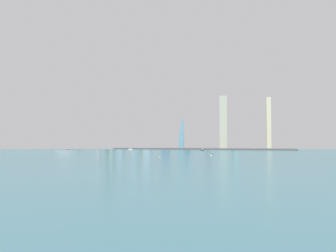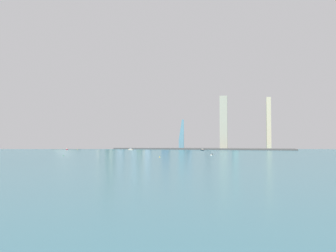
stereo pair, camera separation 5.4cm
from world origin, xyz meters
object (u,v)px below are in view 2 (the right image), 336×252
at_px(skyscraper_5, 146,134).
at_px(skyscraper_12, 189,131).
at_px(boat_1, 131,149).
at_px(airplane, 166,80).
at_px(stadium_dome, 67,145).
at_px(skyscraper_4, 166,137).
at_px(boat_3, 202,150).
at_px(channel_buoy_1, 160,157).
at_px(channel_buoy_2, 77,150).
at_px(skyscraper_11, 135,122).
at_px(skyscraper_7, 235,127).
at_px(skyscraper_10, 140,140).
at_px(observation_tower, 99,104).
at_px(skyscraper_6, 208,130).
at_px(skyscraper_3, 148,135).
at_px(skyscraper_8, 182,134).
at_px(boat_0, 67,149).
at_px(skyscraper_9, 269,123).
at_px(skyscraper_2, 224,123).
at_px(skyscraper_0, 110,125).
at_px(channel_buoy_0, 64,156).
at_px(boat_2, 212,155).
at_px(skyscraper_1, 121,135).

distance_m(skyscraper_5, skyscraper_12, 141.71).
relative_size(boat_1, airplane, 0.52).
distance_m(stadium_dome, skyscraper_4, 321.39).
distance_m(boat_3, channel_buoy_1, 325.23).
height_order(skyscraper_4, airplane, airplane).
relative_size(skyscraper_12, boat_1, 6.69).
bearing_deg(skyscraper_5, channel_buoy_2, -132.32).
bearing_deg(boat_1, channel_buoy_2, -146.04).
distance_m(stadium_dome, skyscraper_11, 237.03).
xyz_separation_m(stadium_dome, skyscraper_7, (532.29, 107.86, 58.84)).
bearing_deg(skyscraper_10, skyscraper_4, -22.73).
xyz_separation_m(observation_tower, skyscraper_6, (358.76, 15.21, -87.63)).
bearing_deg(channel_buoy_1, skyscraper_3, 108.73).
height_order(skyscraper_8, boat_0, skyscraper_8).
bearing_deg(boat_0, boat_3, 36.87).
height_order(skyscraper_8, skyscraper_12, skyscraper_12).
xyz_separation_m(skyscraper_10, skyscraper_12, (167.05, 1.91, 28.17)).
distance_m(observation_tower, skyscraper_11, 136.96).
bearing_deg(skyscraper_9, observation_tower, -176.14).
relative_size(skyscraper_2, channel_buoy_1, 79.42).
bearing_deg(boat_1, skyscraper_2, 33.31).
relative_size(skyscraper_8, skyscraper_11, 0.50).
distance_m(skyscraper_0, skyscraper_8, 272.42).
height_order(skyscraper_0, channel_buoy_1, skyscraper_0).
xyz_separation_m(boat_1, channel_buoy_1, (164.95, -320.16, -0.57)).
distance_m(skyscraper_0, skyscraper_5, 153.52).
distance_m(stadium_dome, channel_buoy_0, 438.40).
xyz_separation_m(skyscraper_3, airplane, (49.41, 40.08, 176.89)).
bearing_deg(boat_3, skyscraper_2, -50.90).
xyz_separation_m(observation_tower, skyscraper_5, (158.40, 11.30, -100.36)).
bearing_deg(skyscraper_2, skyscraper_6, 157.08).
xyz_separation_m(skyscraper_3, channel_buoy_0, (-56.01, -402.36, -44.11)).
xyz_separation_m(skyscraper_2, skyscraper_8, (-128.52, 5.11, -35.21)).
bearing_deg(skyscraper_10, skyscraper_9, -0.87).
bearing_deg(observation_tower, skyscraper_8, -0.14).
distance_m(skyscraper_12, boat_0, 382.90).
bearing_deg(skyscraper_10, channel_buoy_0, -91.02).
height_order(boat_0, boat_2, boat_2).
distance_m(skyscraper_3, channel_buoy_0, 408.63).
distance_m(stadium_dome, skyscraper_1, 177.19).
bearing_deg(skyscraper_6, channel_buoy_0, -118.39).
relative_size(skyscraper_6, skyscraper_8, 1.29).
bearing_deg(observation_tower, boat_3, -15.78).
bearing_deg(boat_3, channel_buoy_1, 151.50).
relative_size(observation_tower, boat_0, 45.09).
height_order(skyscraper_7, boat_1, skyscraper_7).
distance_m(skyscraper_11, airplane, 186.42).
bearing_deg(boat_2, skyscraper_2, -162.13).
bearing_deg(boat_0, skyscraper_3, 59.83).
bearing_deg(skyscraper_0, skyscraper_4, -15.26).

